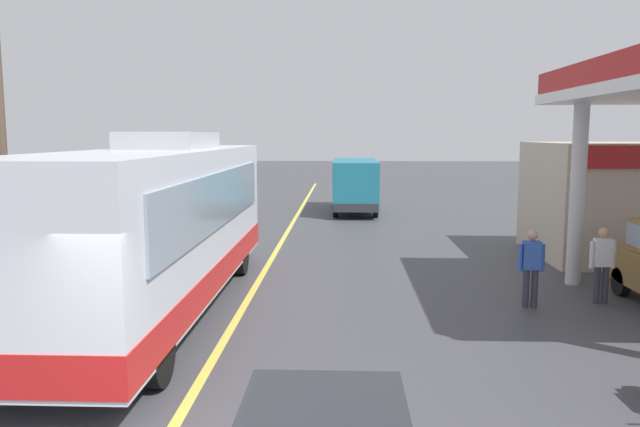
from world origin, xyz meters
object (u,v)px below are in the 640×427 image
(minibus_opposing_lane, at_px, (355,181))
(pedestrian_near_pump, at_px, (531,264))
(coach_bus_main, at_px, (159,228))
(pedestrian_by_shop, at_px, (602,261))

(minibus_opposing_lane, distance_m, pedestrian_near_pump, 16.47)
(coach_bus_main, bearing_deg, minibus_opposing_lane, 75.40)
(pedestrian_near_pump, height_order, pedestrian_by_shop, same)
(pedestrian_near_pump, xyz_separation_m, pedestrian_by_shop, (1.62, 0.37, 0.00))
(minibus_opposing_lane, relative_size, pedestrian_near_pump, 3.69)
(coach_bus_main, distance_m, pedestrian_by_shop, 9.42)
(coach_bus_main, bearing_deg, pedestrian_near_pump, 3.48)
(coach_bus_main, xyz_separation_m, minibus_opposing_lane, (4.32, 16.57, -0.25))
(pedestrian_near_pump, relative_size, pedestrian_by_shop, 1.00)
(coach_bus_main, relative_size, minibus_opposing_lane, 1.80)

